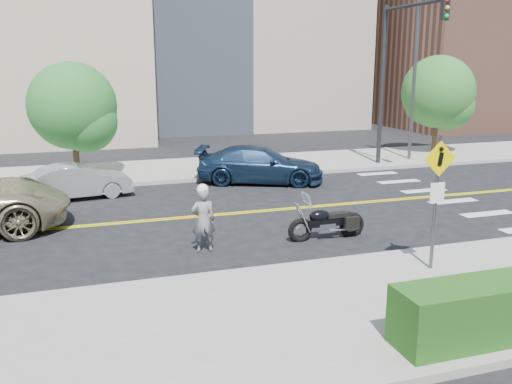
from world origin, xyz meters
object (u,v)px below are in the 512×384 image
object	(u,v)px
motorcycle	(327,215)
parked_car_silver	(77,181)
pedestrian_sign	(437,190)
parked_car_blue	(260,165)
motorcyclist	(203,218)

from	to	relation	value
motorcycle	parked_car_silver	xyz separation A→B (m)	(-6.44, 6.83, -0.05)
pedestrian_sign	parked_car_blue	bearing A→B (deg)	93.34
parked_car_blue	motorcycle	bearing A→B (deg)	-161.55
pedestrian_sign	motorcyclist	bearing A→B (deg)	145.93
motorcycle	parked_car_blue	distance (m)	7.39
motorcycle	parked_car_blue	bearing A→B (deg)	84.88
motorcycle	parked_car_silver	distance (m)	9.38
motorcycle	parked_car_blue	world-z (taller)	parked_car_blue
motorcyclist	parked_car_silver	xyz separation A→B (m)	(-3.02, 6.86, -0.26)
pedestrian_sign	parked_car_silver	xyz separation A→B (m)	(-7.55, 9.93, -1.35)
pedestrian_sign	parked_car_blue	size ratio (longest dim) A/B	0.60
motorcyclist	parked_car_blue	world-z (taller)	motorcyclist
motorcycle	parked_car_blue	xyz separation A→B (m)	(0.51, 7.37, 0.07)
motorcycle	parked_car_silver	bearing A→B (deg)	132.12
pedestrian_sign	parked_car_blue	distance (m)	10.56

